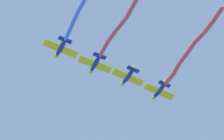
{
  "coord_description": "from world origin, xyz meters",
  "views": [
    {
      "loc": [
        -40.39,
        10.32,
        3.45
      ],
      "look_at": [
        1.96,
        -5.44,
        60.62
      ],
      "focal_mm": 68.42,
      "sensor_mm": 36.0,
      "label": 1
    }
  ],
  "objects_px": {
    "airplane_right_wing": "(95,64)",
    "airplane_slot": "(61,48)",
    "airplane_lead": "(159,91)",
    "airplane_left_wing": "(128,77)"
  },
  "relations": [
    {
      "from": "airplane_right_wing",
      "to": "airplane_slot",
      "type": "bearing_deg",
      "value": 92.65
    },
    {
      "from": "airplane_lead",
      "to": "airplane_slot",
      "type": "height_order",
      "value": "airplane_slot"
    },
    {
      "from": "airplane_lead",
      "to": "airplane_left_wing",
      "type": "xyz_separation_m",
      "value": [
        -0.9,
        6.32,
        0.3
      ]
    },
    {
      "from": "airplane_slot",
      "to": "airplane_left_wing",
      "type": "bearing_deg",
      "value": -88.68
    },
    {
      "from": "airplane_left_wing",
      "to": "airplane_slot",
      "type": "xyz_separation_m",
      "value": [
        -1.8,
        12.63,
        0.0
      ]
    },
    {
      "from": "airplane_left_wing",
      "to": "airplane_right_wing",
      "type": "height_order",
      "value": "airplane_left_wing"
    },
    {
      "from": "airplane_left_wing",
      "to": "airplane_slot",
      "type": "bearing_deg",
      "value": 89.88
    },
    {
      "from": "airplane_right_wing",
      "to": "airplane_slot",
      "type": "height_order",
      "value": "airplane_slot"
    },
    {
      "from": "airplane_slot",
      "to": "airplane_right_wing",
      "type": "bearing_deg",
      "value": -88.68
    },
    {
      "from": "airplane_left_wing",
      "to": "airplane_right_wing",
      "type": "distance_m",
      "value": 6.38
    }
  ]
}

